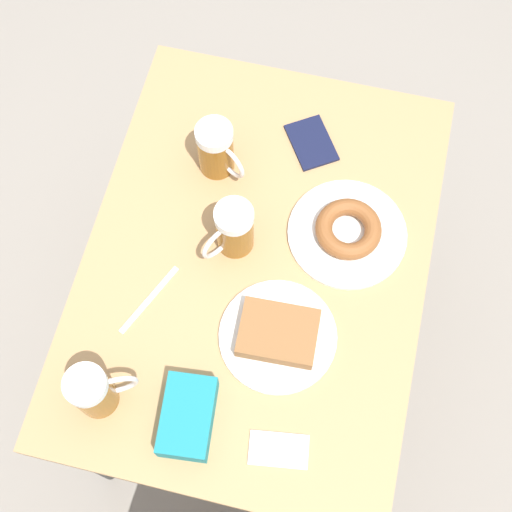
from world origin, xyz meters
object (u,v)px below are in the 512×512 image
object	(u,v)px
fork	(149,300)
blue_pouch	(188,417)
napkin_folded	(279,450)
beer_mug_left	(233,229)
beer_mug_right	(217,150)
beer_mug_center	(94,391)
passport_near_edge	(311,143)
plate_with_donut	(348,231)
plate_with_cake	(278,334)

from	to	relation	value
fork	blue_pouch	world-z (taller)	blue_pouch
napkin_folded	fork	world-z (taller)	same
beer_mug_left	beer_mug_right	xyz separation A→B (m)	(0.08, -0.18, 0.00)
beer_mug_right	napkin_folded	xyz separation A→B (m)	(-0.27, 0.58, -0.07)
beer_mug_center	napkin_folded	size ratio (longest dim) A/B	1.15
passport_near_edge	blue_pouch	size ratio (longest dim) A/B	0.94
beer_mug_center	napkin_folded	bearing A→B (deg)	177.49
fork	passport_near_edge	xyz separation A→B (m)	(-0.25, -0.45, 0.00)
beer_mug_right	passport_near_edge	world-z (taller)	beer_mug_right
napkin_folded	beer_mug_center	bearing A→B (deg)	-2.51
plate_with_donut	blue_pouch	bearing A→B (deg)	63.81
plate_with_donut	fork	xyz separation A→B (m)	(0.37, 0.24, -0.02)
plate_with_donut	passport_near_edge	bearing A→B (deg)	-59.59
plate_with_donut	passport_near_edge	size ratio (longest dim) A/B	1.68
plate_with_donut	beer_mug_center	xyz separation A→B (m)	(0.41, 0.46, 0.05)
napkin_folded	fork	size ratio (longest dim) A/B	0.72
napkin_folded	blue_pouch	xyz separation A→B (m)	(0.18, -0.02, 0.03)
plate_with_donut	napkin_folded	distance (m)	0.48
beer_mug_right	plate_with_donut	bearing A→B (deg)	162.31
beer_mug_left	passport_near_edge	size ratio (longest dim) A/B	0.92
plate_with_donut	napkin_folded	xyz separation A→B (m)	(0.04, 0.48, -0.01)
beer_mug_right	fork	xyz separation A→B (m)	(0.06, 0.34, -0.07)
beer_mug_left	plate_with_cake	bearing A→B (deg)	126.89
beer_mug_center	plate_with_cake	bearing A→B (deg)	-146.92
beer_mug_center	blue_pouch	world-z (taller)	beer_mug_center
passport_near_edge	blue_pouch	xyz separation A→B (m)	(0.11, 0.67, 0.03)
plate_with_donut	beer_mug_left	size ratio (longest dim) A/B	1.83
beer_mug_center	passport_near_edge	bearing A→B (deg)	-113.19
beer_mug_left	passport_near_edge	bearing A→B (deg)	-111.55
beer_mug_left	fork	xyz separation A→B (m)	(0.14, 0.17, -0.07)
beer_mug_center	beer_mug_right	distance (m)	0.57
beer_mug_left	fork	size ratio (longest dim) A/B	0.83
beer_mug_right	blue_pouch	world-z (taller)	beer_mug_right
plate_with_cake	passport_near_edge	xyz separation A→B (m)	(0.03, -0.46, -0.01)
beer_mug_left	fork	distance (m)	0.23
plate_with_donut	blue_pouch	distance (m)	0.51
blue_pouch	beer_mug_center	bearing A→B (deg)	-0.10
beer_mug_center	napkin_folded	xyz separation A→B (m)	(-0.36, 0.02, -0.07)
beer_mug_right	passport_near_edge	bearing A→B (deg)	-151.20
passport_near_edge	beer_mug_center	bearing A→B (deg)	66.81
plate_with_cake	beer_mug_left	distance (m)	0.23
plate_with_donut	fork	bearing A→B (deg)	32.99
passport_near_edge	beer_mug_right	bearing A→B (deg)	28.80
beer_mug_left	passport_near_edge	distance (m)	0.31
beer_mug_right	napkin_folded	distance (m)	0.64
beer_mug_center	fork	bearing A→B (deg)	-98.69
plate_with_cake	blue_pouch	xyz separation A→B (m)	(0.13, 0.20, 0.01)
plate_with_donut	beer_mug_left	bearing A→B (deg)	18.07
plate_with_donut	plate_with_cake	bearing A→B (deg)	69.74
napkin_folded	passport_near_edge	bearing A→B (deg)	-83.61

